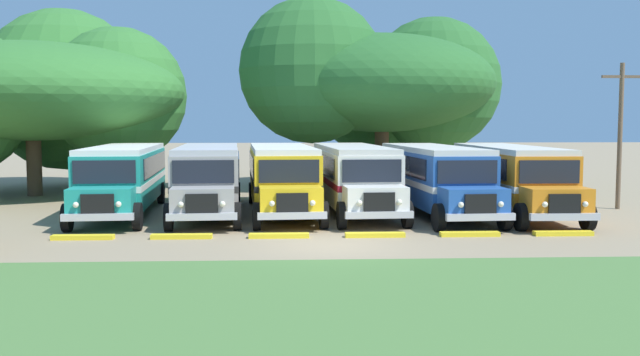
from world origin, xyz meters
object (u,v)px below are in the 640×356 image
parked_bus_slot_1 (208,176)px  parked_bus_slot_0 (123,176)px  utility_pole (620,131)px  parked_bus_slot_2 (282,175)px  secondary_tree (41,93)px  parked_bus_slot_5 (510,176)px  parked_bus_slot_3 (353,175)px  parked_bus_slot_4 (434,176)px  broad_shade_tree (377,83)px

parked_bus_slot_1 → parked_bus_slot_0: bearing=-95.4°
utility_pole → parked_bus_slot_2: bearing=-178.8°
parked_bus_slot_1 → secondary_tree: secondary_tree is taller
parked_bus_slot_5 → parked_bus_slot_3: bearing=-96.9°
parked_bus_slot_5 → utility_pole: 5.65m
parked_bus_slot_4 → broad_shade_tree: size_ratio=0.69×
parked_bus_slot_3 → broad_shade_tree: (2.58, 11.85, 4.59)m
parked_bus_slot_5 → secondary_tree: secondary_tree is taller
parked_bus_slot_3 → broad_shade_tree: size_ratio=0.69×
parked_bus_slot_3 → secondary_tree: 18.73m
parked_bus_slot_1 → parked_bus_slot_4: (9.50, -0.55, 0.00)m
parked_bus_slot_0 → secondary_tree: 11.55m
parked_bus_slot_5 → secondary_tree: 24.90m
parked_bus_slot_1 → utility_pole: bearing=87.2°
parked_bus_slot_1 → parked_bus_slot_4: size_ratio=1.00×
parked_bus_slot_2 → broad_shade_tree: broad_shade_tree is taller
parked_bus_slot_4 → broad_shade_tree: broad_shade_tree is taller
parked_bus_slot_2 → parked_bus_slot_5: (9.64, -0.74, 0.00)m
broad_shade_tree → utility_pole: bearing=-51.5°
parked_bus_slot_0 → parked_bus_slot_5: 16.32m
parked_bus_slot_1 → broad_shade_tree: size_ratio=0.69×
parked_bus_slot_5 → utility_pole: bearing=101.3°
parked_bus_slot_1 → secondary_tree: 13.89m
parked_bus_slot_1 → parked_bus_slot_3: same height
parked_bus_slot_0 → parked_bus_slot_3: (9.73, 0.07, 0.00)m
parked_bus_slot_2 → parked_bus_slot_3: same height
parked_bus_slot_3 → parked_bus_slot_5: size_ratio=1.01×
secondary_tree → parked_bus_slot_2: bearing=-34.1°
parked_bus_slot_1 → secondary_tree: bearing=-136.0°
parked_bus_slot_2 → secondary_tree: bearing=-128.1°
parked_bus_slot_4 → parked_bus_slot_5: 3.23m
utility_pole → parked_bus_slot_3: bearing=-178.8°
parked_bus_slot_4 → broad_shade_tree: (-0.76, 12.56, 4.59)m
broad_shade_tree → utility_pole: 15.06m
parked_bus_slot_3 → broad_shade_tree: broad_shade_tree is taller
parked_bus_slot_0 → parked_bus_slot_1: bearing=84.2°
parked_bus_slot_2 → utility_pole: utility_pole is taller
parked_bus_slot_3 → broad_shade_tree: bearing=164.3°
parked_bus_slot_5 → broad_shade_tree: (-3.99, 12.64, 4.59)m
parked_bus_slot_2 → parked_bus_slot_3: size_ratio=1.00×
parked_bus_slot_0 → parked_bus_slot_3: size_ratio=1.00×
broad_shade_tree → parked_bus_slot_5: bearing=-72.5°
parked_bus_slot_0 → parked_bus_slot_2: bearing=85.7°
broad_shade_tree → parked_bus_slot_2: bearing=-115.4°
parked_bus_slot_2 → broad_shade_tree: bearing=150.6°
parked_bus_slot_5 → secondary_tree: size_ratio=0.64×
parked_bus_slot_1 → parked_bus_slot_5: same height
parked_bus_slot_4 → utility_pole: bearing=92.8°
parked_bus_slot_0 → parked_bus_slot_2: 6.66m
parked_bus_slot_0 → parked_bus_slot_5: bearing=83.0°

